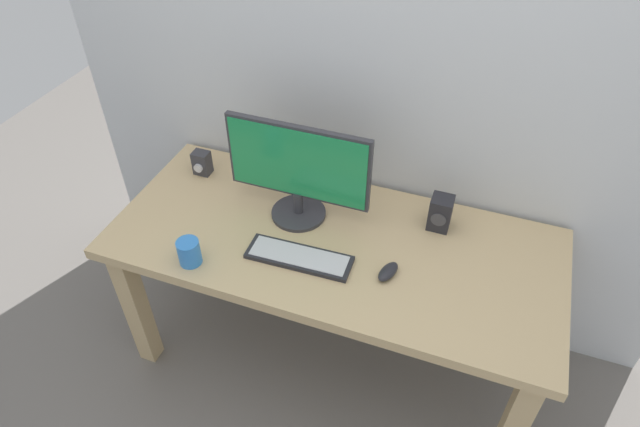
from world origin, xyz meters
name	(u,v)px	position (x,y,z in m)	size (l,w,h in m)	color
ground_plane	(331,352)	(0.00, 0.00, 0.00)	(6.00, 6.00, 0.00)	slate
wall_back	(376,5)	(0.00, 0.42, 1.50)	(2.69, 0.04, 3.00)	silver
desk	(333,259)	(0.00, 0.00, 0.64)	(1.74, 0.76, 0.74)	tan
monitor	(298,170)	(-0.18, 0.10, 0.96)	(0.57, 0.22, 0.41)	#333338
keyboard_primary	(299,257)	(-0.09, -0.14, 0.75)	(0.40, 0.14, 0.02)	#232328
mouse	(388,272)	(0.24, -0.10, 0.76)	(0.05, 0.11, 0.03)	#232328
speaker_right	(440,213)	(0.36, 0.22, 0.81)	(0.08, 0.09, 0.14)	#232328
audio_controller	(202,163)	(-0.68, 0.20, 0.80)	(0.07, 0.07, 0.11)	#333338
coffee_mug	(189,252)	(-0.46, -0.29, 0.79)	(0.08, 0.08, 0.10)	#337FD8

